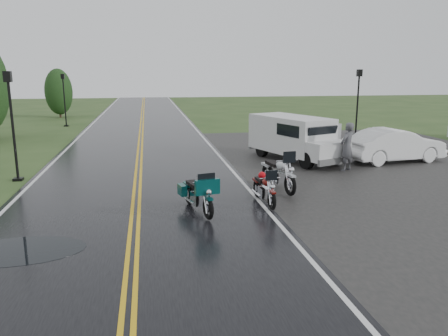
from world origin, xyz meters
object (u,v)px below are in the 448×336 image
Objects in this scene: lamp_post_far_left at (64,100)px; motorcycle_silver at (290,176)px; lamp_post_near_left at (13,127)px; van_white at (307,145)px; person_at_van at (347,147)px; lamp_post_far_right at (357,105)px; motorcycle_red at (272,193)px; motorcycle_teal at (208,199)px; sedan_white at (395,146)px.

motorcycle_silver is at bearing -63.65° from lamp_post_far_left.
lamp_post_far_left is at bearing 93.78° from lamp_post_near_left.
motorcycle_silver is at bearing -138.33° from van_white.
motorcycle_silver is 1.22× the size of person_at_van.
motorcycle_silver is 13.22m from lamp_post_far_right.
motorcycle_teal is (-1.94, -0.52, 0.07)m from motorcycle_red.
van_white reaches higher than person_at_van.
motorcycle_red is 0.37× the size of van_white.
motorcycle_red is 1.67m from motorcycle_silver.
person_at_van reaches higher than sedan_white.
lamp_post_far_right reaches higher than sedan_white.
lamp_post_far_right is (4.08, 7.41, 1.11)m from person_at_van.
motorcycle_red is 0.50× the size of lamp_post_far_left.
van_white is 1.15× the size of sedan_white.
van_white is (2.01, 3.89, 0.32)m from motorcycle_silver.
sedan_white is 23.71m from lamp_post_far_left.
motorcycle_teal is at bearing -71.84° from lamp_post_far_left.
lamp_post_near_left is (-9.37, 3.99, 1.33)m from motorcycle_silver.
motorcycle_silver is 0.59× the size of lamp_post_near_left.
lamp_post_far_right reaches higher than lamp_post_near_left.
person_at_van is at bearing -118.86° from lamp_post_far_right.
motorcycle_red is 0.98× the size of person_at_van.
van_white reaches higher than motorcycle_red.
motorcycle_teal is 3.48m from motorcycle_silver.
sedan_white is at bearing 21.64° from motorcycle_teal.
motorcycle_silver is 0.58× the size of lamp_post_far_right.
van_white is at bearing -129.18° from lamp_post_far_right.
sedan_white is (7.46, 6.02, 0.17)m from motorcycle_red.
motorcycle_silver is at bearing 8.54° from person_at_van.
person_at_van is at bearing -41.51° from van_white.
sedan_white is (4.45, 0.80, -0.28)m from van_white.
lamp_post_far_left is (-14.02, 17.88, 0.96)m from person_at_van.
motorcycle_red is 2.01m from motorcycle_teal.
lamp_post_near_left reaches higher than motorcycle_red.
lamp_post_far_right is (10.53, 12.59, 1.46)m from motorcycle_teal.
motorcycle_red is 9.59m from sedan_white.
person_at_van is at bearing 106.89° from sedan_white.
motorcycle_teal is 8.80m from lamp_post_near_left.
lamp_post_far_left is at bearing 94.97° from motorcycle_teal.
person_at_van is 0.49× the size of lamp_post_near_left.
lamp_post_near_left is (-15.83, -0.70, 1.29)m from sedan_white.
motorcycle_red is at bearing 1.89° from motorcycle_teal.
lamp_post_far_right is at bearing -18.49° from sedan_white.
lamp_post_far_left is (-9.51, 22.54, 1.38)m from motorcycle_red.
motorcycle_red is at bearing 121.00° from sedan_white.
sedan_white is at bearing 36.04° from motorcycle_red.
person_at_van is 0.51× the size of lamp_post_far_left.
van_white is 1.28× the size of lamp_post_near_left.
motorcycle_red is 24.50m from lamp_post_far_left.
sedan_white is (9.40, 6.54, 0.11)m from motorcycle_teal.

